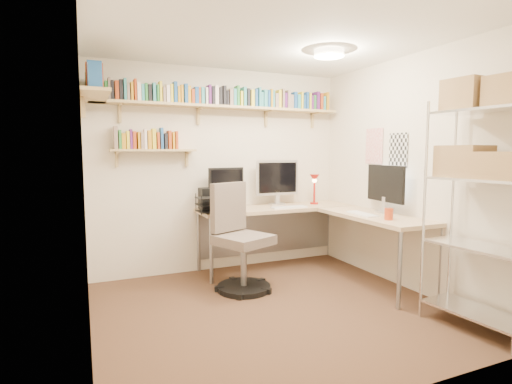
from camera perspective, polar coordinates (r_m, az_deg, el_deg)
ground at (r=3.93m, az=2.57°, el=-16.38°), size 3.20×3.20×0.00m
room_shell at (r=3.65m, az=2.74°, el=6.80°), size 3.24×3.04×2.52m
wall_shelves at (r=4.74m, az=-9.14°, el=12.31°), size 3.12×1.09×0.80m
corner_desk at (r=4.86m, az=5.10°, el=-2.52°), size 2.12×2.06×1.38m
office_chair at (r=4.33m, az=-2.40°, el=-7.59°), size 0.67×0.67×1.15m
wire_rack at (r=3.71m, az=29.83°, el=5.14°), size 0.48×0.86×2.08m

